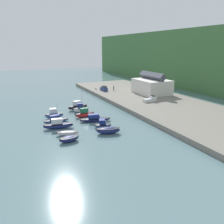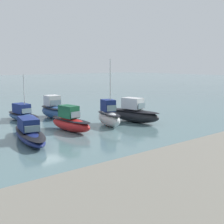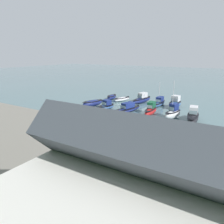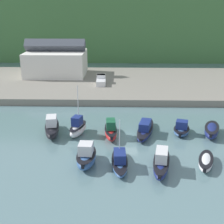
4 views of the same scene
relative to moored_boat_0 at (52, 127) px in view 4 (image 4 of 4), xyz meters
name	(u,v)px [view 4 (image 4 of 4)]	position (x,y,z in m)	size (l,w,h in m)	color
ground_plane	(129,136)	(11.38, -0.39, -1.08)	(320.00, 320.00, 0.00)	slate
hillside_backdrop	(124,13)	(11.38, 84.61, 12.89)	(240.00, 58.05, 27.94)	#42703D
quay_promenade	(126,83)	(11.38, 27.68, -0.42)	(113.12, 29.51, 1.31)	gray
harbor_clubhouse	(56,62)	(-5.66, 33.27, 3.42)	(14.44, 11.18, 8.80)	silver
moored_boat_0	(52,127)	(0.00, 0.00, 0.00)	(3.09, 7.13, 2.90)	black
moored_boat_1	(78,128)	(3.84, -0.15, 0.04)	(2.91, 5.11, 7.46)	silver
moored_boat_2	(111,130)	(8.67, -0.58, -0.10)	(2.18, 6.20, 2.66)	red
moored_boat_3	(145,129)	(13.76, 0.55, -0.34)	(3.99, 8.86, 2.09)	navy
moored_boat_4	(182,129)	(19.12, 0.59, -0.32)	(3.39, 4.77, 2.13)	#33568E
moored_boat_5	(212,130)	(23.41, 0.15, -0.27)	(3.71, 6.01, 1.53)	navy
moored_boat_6	(86,157)	(5.98, -8.92, 0.00)	(2.57, 5.34, 2.90)	#33568E
moored_boat_7	(120,161)	(9.97, -9.29, -0.32)	(2.20, 7.02, 5.74)	#33568E
moored_boat_8	(161,162)	(14.85, -9.73, -0.12)	(3.16, 7.73, 2.61)	navy
moored_boat_9	(206,161)	(20.28, -8.83, -0.52)	(3.21, 5.48, 1.04)	silver
pickup_truck_0	(101,80)	(5.81, 24.76, 1.05)	(2.11, 4.79, 1.90)	silver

